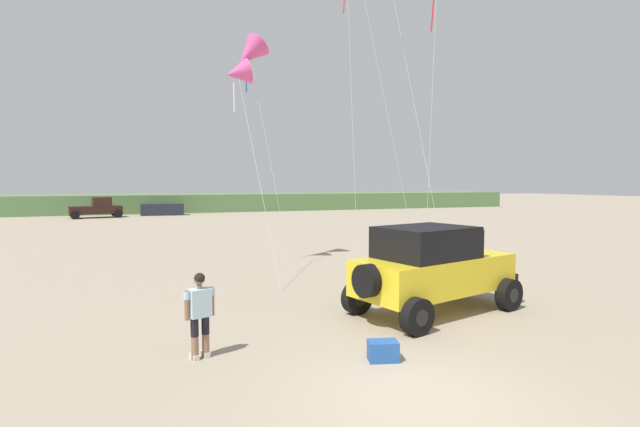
% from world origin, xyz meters
% --- Properties ---
extents(ground_plane, '(220.00, 220.00, 0.00)m').
position_xyz_m(ground_plane, '(0.00, 0.00, 0.00)').
color(ground_plane, gray).
extents(dune_ridge, '(90.00, 8.31, 2.03)m').
position_xyz_m(dune_ridge, '(-2.48, 51.11, 1.01)').
color(dune_ridge, '#567A47').
rests_on(dune_ridge, ground_plane).
extents(jeep, '(5.02, 3.42, 2.26)m').
position_xyz_m(jeep, '(2.91, 4.06, 1.20)').
color(jeep, yellow).
rests_on(jeep, ground_plane).
extents(person_watching, '(0.60, 0.40, 1.67)m').
position_xyz_m(person_watching, '(-3.08, 2.86, 0.94)').
color(person_watching, '#8C664C').
rests_on(person_watching, ground_plane).
extents(cooler_box, '(0.63, 0.49, 0.38)m').
position_xyz_m(cooler_box, '(0.17, 1.56, 0.19)').
color(cooler_box, '#23519E').
rests_on(cooler_box, ground_plane).
extents(distant_pickup, '(4.90, 3.24, 1.98)m').
position_xyz_m(distant_pickup, '(-8.85, 43.23, 0.94)').
color(distant_pickup, black).
rests_on(distant_pickup, ground_plane).
extents(distant_sedan, '(4.32, 2.03, 1.20)m').
position_xyz_m(distant_sedan, '(-2.82, 44.74, 0.60)').
color(distant_sedan, '#1E232D').
rests_on(distant_sedan, ground_plane).
extents(kite_green_box, '(1.17, 5.13, 8.30)m').
position_xyz_m(kite_green_box, '(-0.66, 12.12, 7.60)').
color(kite_green_box, '#E04C93').
rests_on(kite_green_box, ground_plane).
extents(kite_red_delta, '(1.80, 3.20, 9.33)m').
position_xyz_m(kite_red_delta, '(-0.08, 12.66, 8.54)').
color(kite_red_delta, '#E04C93').
rests_on(kite_red_delta, ground_plane).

